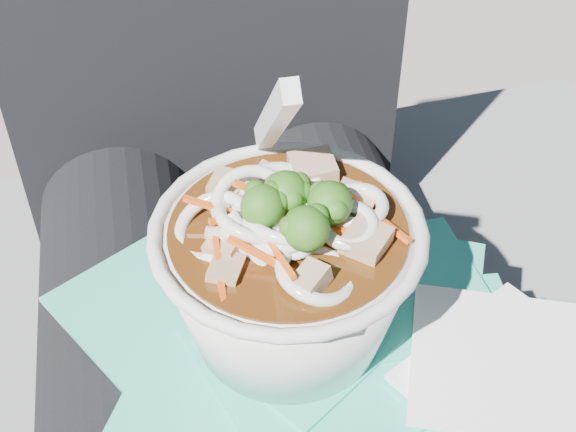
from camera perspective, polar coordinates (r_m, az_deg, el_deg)
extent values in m
cylinder|color=black|center=(0.61, -10.80, -13.82)|extent=(0.14, 0.48, 0.14)
cylinder|color=black|center=(0.62, 6.48, -11.14)|extent=(0.14, 0.48, 0.14)
cube|color=#2CB89F|center=(0.57, -6.20, -6.15)|extent=(0.22, 0.22, 0.00)
cube|color=#2CB89F|center=(0.53, -1.58, -10.51)|extent=(0.22, 0.22, 0.00)
cube|color=#2CB89F|center=(0.54, 9.17, -10.54)|extent=(0.16, 0.16, 0.00)
cube|color=#2CB89F|center=(0.56, 7.22, -6.58)|extent=(0.18, 0.19, 0.00)
cube|color=#2CB89F|center=(0.53, 2.30, -10.47)|extent=(0.17, 0.18, 0.00)
cube|color=#2CB89F|center=(0.57, 6.21, -5.55)|extent=(0.16, 0.13, 0.00)
cube|color=#2CB89F|center=(0.55, 2.46, -7.42)|extent=(0.18, 0.17, 0.00)
cube|color=white|center=(0.53, 16.36, -11.55)|extent=(0.16, 0.16, 0.00)
cube|color=white|center=(0.53, 14.89, -9.96)|extent=(0.15, 0.15, 0.00)
torus|color=white|center=(0.47, 0.00, -1.07)|extent=(0.17, 0.17, 0.01)
cylinder|color=#402009|center=(0.47, 0.00, -1.33)|extent=(0.14, 0.14, 0.01)
torus|color=silver|center=(0.47, -0.55, -0.79)|extent=(0.07, 0.07, 0.02)
torus|color=silver|center=(0.46, -0.43, -0.65)|extent=(0.05, 0.05, 0.04)
torus|color=silver|center=(0.48, 2.43, 0.32)|extent=(0.06, 0.06, 0.02)
torus|color=silver|center=(0.48, -1.71, -0.04)|extent=(0.06, 0.06, 0.03)
torus|color=silver|center=(0.46, -0.74, -1.18)|extent=(0.05, 0.05, 0.03)
torus|color=silver|center=(0.48, 0.56, 0.70)|extent=(0.04, 0.05, 0.04)
torus|color=silver|center=(0.47, -2.43, -0.32)|extent=(0.07, 0.07, 0.03)
torus|color=silver|center=(0.48, -0.25, 1.59)|extent=(0.06, 0.06, 0.02)
torus|color=silver|center=(0.46, -1.88, -1.77)|extent=(0.05, 0.05, 0.04)
torus|color=silver|center=(0.47, -5.32, -0.82)|extent=(0.05, 0.05, 0.03)
torus|color=silver|center=(0.44, 2.04, -4.15)|extent=(0.06, 0.06, 0.02)
torus|color=silver|center=(0.47, -2.42, -1.46)|extent=(0.05, 0.05, 0.04)
torus|color=silver|center=(0.46, 4.31, -0.64)|extent=(0.05, 0.05, 0.02)
torus|color=silver|center=(0.47, -2.47, 0.75)|extent=(0.06, 0.06, 0.04)
torus|color=silver|center=(0.47, 4.97, 0.73)|extent=(0.04, 0.04, 0.01)
torus|color=silver|center=(0.48, -0.50, 0.18)|extent=(0.06, 0.06, 0.03)
torus|color=silver|center=(0.46, 0.04, -0.14)|extent=(0.07, 0.07, 0.02)
cylinder|color=silver|center=(0.46, 2.38, -0.62)|extent=(0.04, 0.03, 0.03)
cylinder|color=silver|center=(0.47, -2.15, -0.08)|extent=(0.02, 0.03, 0.02)
cylinder|color=silver|center=(0.47, -1.38, -0.14)|extent=(0.04, 0.02, 0.02)
cylinder|color=silver|center=(0.46, 0.94, -1.17)|extent=(0.03, 0.02, 0.01)
cylinder|color=silver|center=(0.45, -2.86, -1.78)|extent=(0.02, 0.04, 0.03)
cylinder|color=silver|center=(0.46, -3.74, -1.51)|extent=(0.04, 0.01, 0.02)
cylinder|color=#79A951|center=(0.47, 2.95, -0.18)|extent=(0.01, 0.01, 0.02)
sphere|color=#1E5112|center=(0.46, 3.00, 0.91)|extent=(0.03, 0.03, 0.03)
sphere|color=#1E5112|center=(0.45, 3.41, 0.48)|extent=(0.01, 0.01, 0.01)
sphere|color=#1E5112|center=(0.46, 2.33, 1.71)|extent=(0.01, 0.01, 0.01)
sphere|color=#1E5112|center=(0.46, 3.58, 1.63)|extent=(0.01, 0.01, 0.01)
sphere|color=#1E5112|center=(0.46, 2.31, 1.55)|extent=(0.01, 0.01, 0.01)
cylinder|color=#79A951|center=(0.47, -0.11, 0.59)|extent=(0.01, 0.01, 0.02)
sphere|color=#1E5112|center=(0.46, -0.11, 1.68)|extent=(0.03, 0.03, 0.03)
sphere|color=#1E5112|center=(0.46, 0.97, 1.78)|extent=(0.01, 0.01, 0.01)
sphere|color=#1E5112|center=(0.47, 0.83, 2.35)|extent=(0.01, 0.01, 0.01)
sphere|color=#1E5112|center=(0.46, 0.28, 1.17)|extent=(0.01, 0.01, 0.01)
sphere|color=#1E5112|center=(0.47, -0.88, 2.27)|extent=(0.01, 0.01, 0.01)
cylinder|color=#79A951|center=(0.46, -1.75, -0.41)|extent=(0.01, 0.01, 0.02)
sphere|color=#1E5112|center=(0.46, -1.78, 0.68)|extent=(0.03, 0.03, 0.03)
sphere|color=#1E5112|center=(0.46, -0.70, 1.04)|extent=(0.01, 0.01, 0.01)
sphere|color=#1E5112|center=(0.46, -2.32, 1.79)|extent=(0.01, 0.01, 0.01)
sphere|color=#1E5112|center=(0.46, -1.13, 1.74)|extent=(0.01, 0.01, 0.01)
sphere|color=#1E5112|center=(0.46, -1.65, 1.50)|extent=(0.01, 0.01, 0.01)
cylinder|color=#79A951|center=(0.45, 1.29, -2.01)|extent=(0.01, 0.01, 0.02)
sphere|color=#1E5112|center=(0.44, 1.31, -0.91)|extent=(0.03, 0.03, 0.03)
sphere|color=#1E5112|center=(0.44, 2.08, 0.09)|extent=(0.01, 0.01, 0.01)
sphere|color=#1E5112|center=(0.45, 0.66, -0.24)|extent=(0.01, 0.01, 0.01)
sphere|color=#1E5112|center=(0.45, 1.78, -0.13)|extent=(0.01, 0.01, 0.01)
sphere|color=#1E5112|center=(0.44, 0.18, -0.76)|extent=(0.01, 0.01, 0.01)
cube|color=#F05514|center=(0.44, -4.96, -3.64)|extent=(0.01, 0.05, 0.02)
cube|color=#F05514|center=(0.46, 1.71, -0.61)|extent=(0.05, 0.02, 0.01)
cube|color=#F05514|center=(0.47, -0.70, 1.14)|extent=(0.05, 0.02, 0.02)
cube|color=#F05514|center=(0.47, -4.45, 0.37)|extent=(0.05, 0.02, 0.01)
cube|color=#F05514|center=(0.44, -1.35, -3.14)|extent=(0.04, 0.03, 0.02)
cube|color=#F05514|center=(0.45, -1.06, -2.29)|extent=(0.02, 0.05, 0.01)
cube|color=#F05514|center=(0.49, 2.84, 1.94)|extent=(0.05, 0.02, 0.01)
cube|color=#F05514|center=(0.47, -2.49, 0.26)|extent=(0.05, 0.02, 0.02)
cube|color=#F05514|center=(0.47, 6.09, 0.14)|extent=(0.03, 0.05, 0.01)
cube|color=#9C7958|center=(0.48, 4.71, 1.00)|extent=(0.03, 0.03, 0.02)
cube|color=#9C7958|center=(0.51, 1.78, 3.29)|extent=(0.03, 0.03, 0.02)
cube|color=#9C7958|center=(0.50, -1.48, 2.53)|extent=(0.03, 0.03, 0.02)
cube|color=#9C7958|center=(0.49, -4.33, 2.10)|extent=(0.03, 0.03, 0.01)
cube|color=#9C7958|center=(0.46, -4.45, -2.05)|extent=(0.03, 0.03, 0.02)
cube|color=#9C7958|center=(0.45, -4.47, -3.91)|extent=(0.03, 0.03, 0.02)
cube|color=#9C7958|center=(0.44, 1.64, -4.55)|extent=(0.03, 0.02, 0.02)
cube|color=#9C7958|center=(0.46, 5.58, -1.88)|extent=(0.03, 0.04, 0.02)
ellipsoid|color=white|center=(0.46, 0.20, -1.38)|extent=(0.03, 0.04, 0.01)
cube|color=white|center=(0.46, -0.93, 7.00)|extent=(0.01, 0.10, 0.10)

